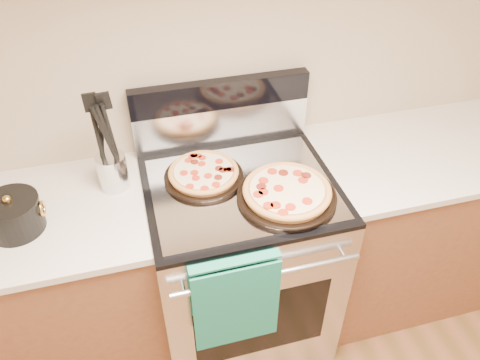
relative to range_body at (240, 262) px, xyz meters
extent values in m
plane|color=tan|center=(0.00, 0.35, 0.90)|extent=(4.00, 0.00, 4.00)
cube|color=#B7B7BC|center=(0.00, 0.00, 0.00)|extent=(0.76, 0.68, 0.90)
cube|color=black|center=(0.00, -0.34, 0.00)|extent=(0.56, 0.01, 0.40)
cube|color=black|center=(0.00, 0.00, 0.46)|extent=(0.76, 0.68, 0.02)
cube|color=silver|center=(0.00, 0.31, 0.56)|extent=(0.76, 0.06, 0.18)
cube|color=black|center=(0.00, 0.31, 0.71)|extent=(0.76, 0.06, 0.12)
cylinder|color=silver|center=(0.00, -0.38, 0.35)|extent=(0.70, 0.03, 0.03)
cube|color=gray|center=(0.00, -0.03, 0.47)|extent=(0.70, 0.55, 0.01)
cube|color=brown|center=(-0.88, 0.03, -0.01)|extent=(1.00, 0.62, 0.88)
cube|color=beige|center=(-0.88, 0.03, 0.45)|extent=(1.02, 0.64, 0.03)
cube|color=brown|center=(0.88, 0.03, -0.01)|extent=(1.00, 0.62, 0.88)
cube|color=beige|center=(0.88, 0.03, 0.45)|extent=(1.02, 0.64, 0.03)
cylinder|color=silver|center=(-0.48, 0.13, 0.53)|extent=(0.13, 0.13, 0.15)
cylinder|color=black|center=(-0.83, -0.02, 0.52)|extent=(0.21, 0.21, 0.12)
camera|label=1|loc=(-0.37, -1.38, 1.66)|focal=35.00mm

